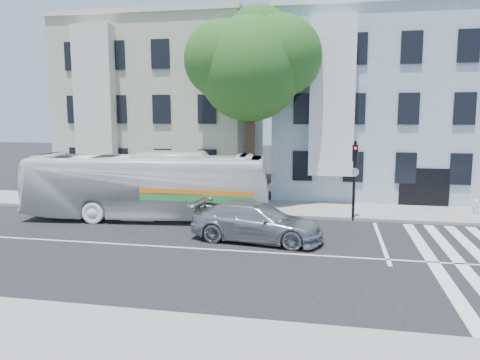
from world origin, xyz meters
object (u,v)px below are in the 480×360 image
(bus, at_px, (148,186))
(traffic_signal, at_px, (355,170))
(sedan, at_px, (257,222))
(fire_hydrant, at_px, (476,207))

(bus, height_order, traffic_signal, traffic_signal)
(traffic_signal, bearing_deg, sedan, -123.32)
(sedan, bearing_deg, fire_hydrant, -49.28)
(fire_hydrant, bearing_deg, traffic_signal, -160.91)
(bus, relative_size, traffic_signal, 3.08)
(bus, bearing_deg, fire_hydrant, -83.95)
(bus, distance_m, traffic_signal, 10.00)
(bus, xyz_separation_m, traffic_signal, (9.86, 1.42, 0.84))
(traffic_signal, distance_m, fire_hydrant, 6.67)
(sedan, distance_m, fire_hydrant, 11.89)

